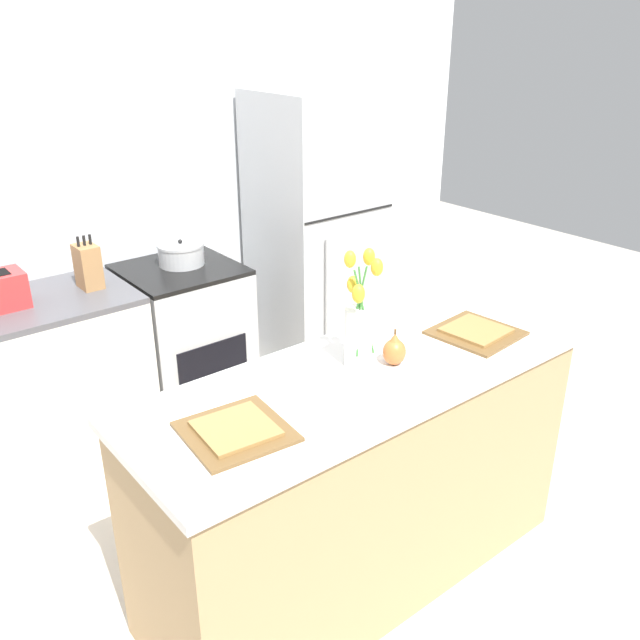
# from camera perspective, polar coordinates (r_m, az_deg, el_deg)

# --- Properties ---
(ground_plane) EXTENTS (10.00, 10.00, 0.00)m
(ground_plane) POSITION_cam_1_polar(r_m,az_deg,el_deg) (3.04, 3.15, -20.35)
(ground_plane) COLOR beige
(back_wall) EXTENTS (5.20, 0.08, 2.70)m
(back_wall) POSITION_cam_1_polar(r_m,az_deg,el_deg) (3.96, -16.41, 11.83)
(back_wall) COLOR silver
(back_wall) RESTS_ON ground_plane
(kitchen_island) EXTENTS (1.80, 0.66, 0.95)m
(kitchen_island) POSITION_cam_1_polar(r_m,az_deg,el_deg) (2.73, 3.38, -13.18)
(kitchen_island) COLOR tan
(kitchen_island) RESTS_ON ground_plane
(stove_range) EXTENTS (0.60, 0.61, 0.89)m
(stove_range) POSITION_cam_1_polar(r_m,az_deg,el_deg) (3.94, -11.23, -1.72)
(stove_range) COLOR #B2B5B7
(stove_range) RESTS_ON ground_plane
(refrigerator) EXTENTS (0.68, 0.67, 1.76)m
(refrigerator) POSITION_cam_1_polar(r_m,az_deg,el_deg) (4.26, -0.36, 7.06)
(refrigerator) COLOR #B7BABC
(refrigerator) RESTS_ON ground_plane
(flower_vase) EXTENTS (0.14, 0.14, 0.44)m
(flower_vase) POSITION_cam_1_polar(r_m,az_deg,el_deg) (2.45, 3.32, -0.44)
(flower_vase) COLOR silver
(flower_vase) RESTS_ON kitchen_island
(pear_figurine) EXTENTS (0.09, 0.09, 0.14)m
(pear_figurine) POSITION_cam_1_polar(r_m,az_deg,el_deg) (2.51, 6.28, -2.56)
(pear_figurine) COLOR #C66B33
(pear_figurine) RESTS_ON kitchen_island
(plate_setting_left) EXTENTS (0.34, 0.34, 0.02)m
(plate_setting_left) POSITION_cam_1_polar(r_m,az_deg,el_deg) (2.14, -7.10, -9.22)
(plate_setting_left) COLOR brown
(plate_setting_left) RESTS_ON kitchen_island
(plate_setting_right) EXTENTS (0.34, 0.34, 0.02)m
(plate_setting_right) POSITION_cam_1_polar(r_m,az_deg,el_deg) (2.82, 12.99, -0.98)
(plate_setting_right) COLOR brown
(plate_setting_right) RESTS_ON kitchen_island
(cooking_pot) EXTENTS (0.25, 0.25, 0.14)m
(cooking_pot) POSITION_cam_1_polar(r_m,az_deg,el_deg) (3.80, -11.61, 5.47)
(cooking_pot) COLOR #B2B5B7
(cooking_pot) RESTS_ON stove_range
(knife_block) EXTENTS (0.10, 0.14, 0.27)m
(knife_block) POSITION_cam_1_polar(r_m,az_deg,el_deg) (3.57, -18.96, 4.30)
(knife_block) COLOR #A37547
(knife_block) RESTS_ON back_counter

